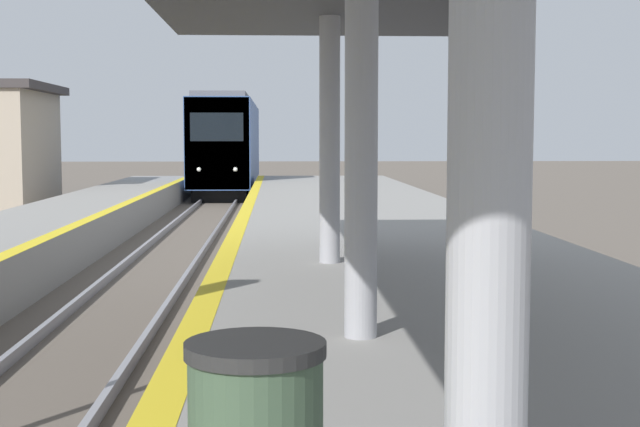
% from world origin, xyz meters
% --- Properties ---
extents(train, '(2.64, 16.80, 4.55)m').
position_xyz_m(train, '(0.00, 42.74, 2.31)').
color(train, black).
rests_on(train, ground).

